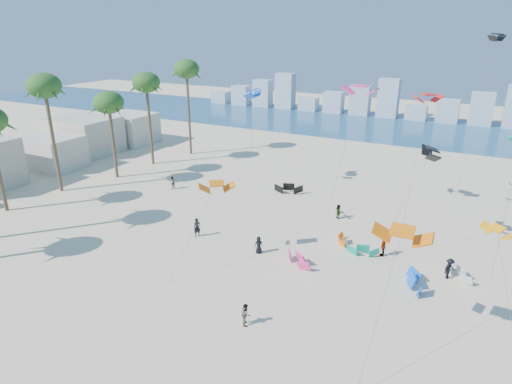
% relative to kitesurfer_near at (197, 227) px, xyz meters
% --- Properties ---
extents(ground, '(220.00, 220.00, 0.00)m').
position_rel_kitesurfer_near_xyz_m(ground, '(1.93, -13.41, -0.92)').
color(ground, beige).
rests_on(ground, ground).
extents(ocean, '(220.00, 220.00, 0.00)m').
position_rel_kitesurfer_near_xyz_m(ocean, '(1.93, 58.59, -0.91)').
color(ocean, navy).
rests_on(ocean, ground).
extents(kitesurfer_near, '(0.76, 0.80, 1.84)m').
position_rel_kitesurfer_near_xyz_m(kitesurfer_near, '(0.00, 0.00, 0.00)').
color(kitesurfer_near, black).
rests_on(kitesurfer_near, ground).
extents(kitesurfer_mid, '(0.91, 0.96, 1.56)m').
position_rel_kitesurfer_near_xyz_m(kitesurfer_mid, '(10.38, -9.32, -0.14)').
color(kitesurfer_mid, gray).
rests_on(kitesurfer_mid, ground).
extents(kitesurfers_far, '(38.68, 14.80, 1.90)m').
position_rel_kitesurfer_near_xyz_m(kitesurfers_far, '(13.03, 6.50, -0.08)').
color(kitesurfers_far, black).
rests_on(kitesurfers_far, ground).
extents(grounded_kites, '(23.03, 17.63, 1.09)m').
position_rel_kitesurfer_near_xyz_m(grounded_kites, '(12.75, 5.33, -0.44)').
color(grounded_kites, '#F73689').
rests_on(grounded_kites, ground).
extents(flying_kites, '(30.54, 38.38, 18.52)m').
position_rel_kitesurfer_near_xyz_m(flying_kites, '(14.80, 8.22, 9.80)').
color(flying_kites, orange).
rests_on(flying_kites, ground).
extents(palm_row, '(8.19, 44.80, 15.62)m').
position_rel_kitesurfer_near_xyz_m(palm_row, '(-19.68, 2.73, 10.66)').
color(palm_row, brown).
rests_on(palm_row, ground).
extents(beachfront_buildings, '(11.50, 43.00, 6.00)m').
position_rel_kitesurfer_near_xyz_m(beachfront_buildings, '(-31.77, 7.41, 1.75)').
color(beachfront_buildings, beige).
rests_on(beachfront_buildings, ground).
extents(distant_skyline, '(85.00, 3.00, 8.40)m').
position_rel_kitesurfer_near_xyz_m(distant_skyline, '(0.74, 68.59, 2.17)').
color(distant_skyline, '#9EADBF').
rests_on(distant_skyline, ground).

